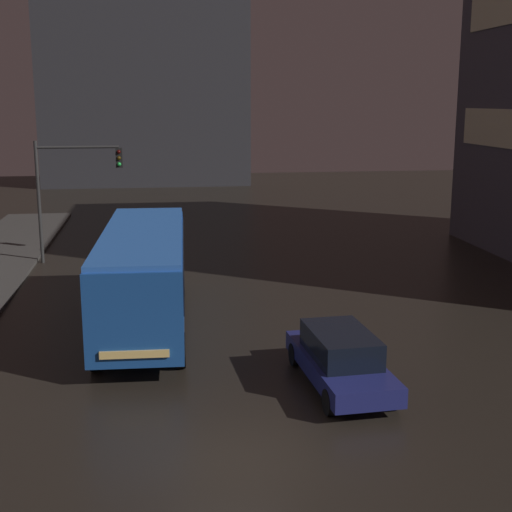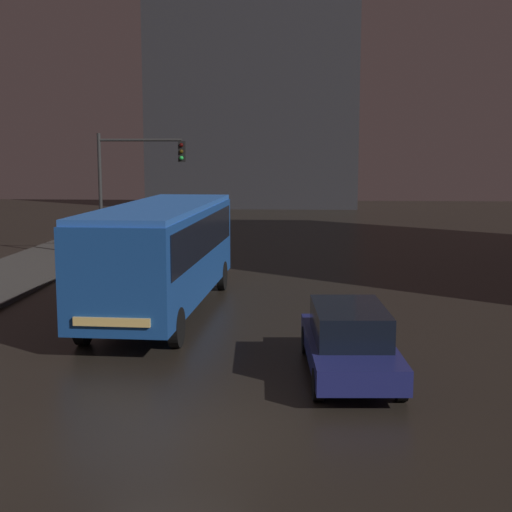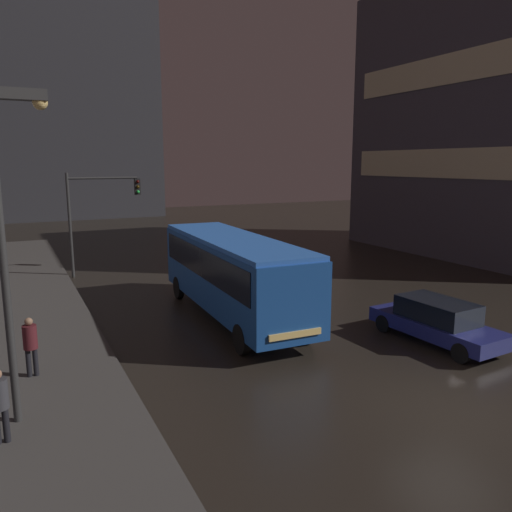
% 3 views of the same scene
% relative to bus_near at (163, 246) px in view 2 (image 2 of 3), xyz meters
% --- Properties ---
extents(ground_plane, '(120.00, 120.00, 0.00)m').
position_rel_bus_near_xyz_m(ground_plane, '(1.90, -9.31, -2.01)').
color(ground_plane, black).
extents(building_far_backdrop, '(18.07, 12.00, 27.29)m').
position_rel_bus_near_xyz_m(building_far_backdrop, '(-0.20, 45.19, 11.64)').
color(building_far_backdrop, '#2D2D33').
rests_on(building_far_backdrop, ground).
extents(bus_near, '(3.00, 10.43, 3.26)m').
position_rel_bus_near_xyz_m(bus_near, '(0.00, 0.00, 0.00)').
color(bus_near, '#194793').
rests_on(bus_near, ground).
extents(car_taxi, '(2.05, 4.83, 1.50)m').
position_rel_bus_near_xyz_m(car_taxi, '(5.14, -5.69, -1.24)').
color(car_taxi, navy).
rests_on(car_taxi, ground).
extents(traffic_light_main, '(3.91, 0.35, 5.61)m').
position_rel_bus_near_xyz_m(traffic_light_main, '(-3.40, 10.45, 1.86)').
color(traffic_light_main, '#2D2D2D').
rests_on(traffic_light_main, ground).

